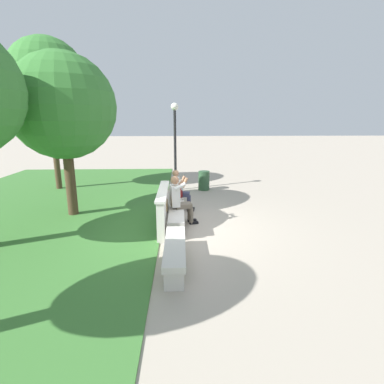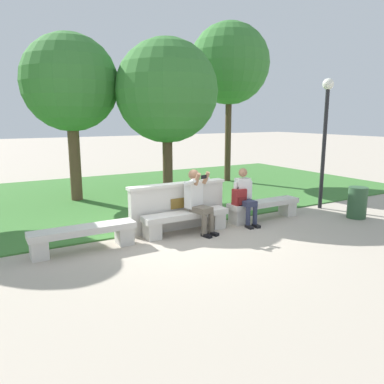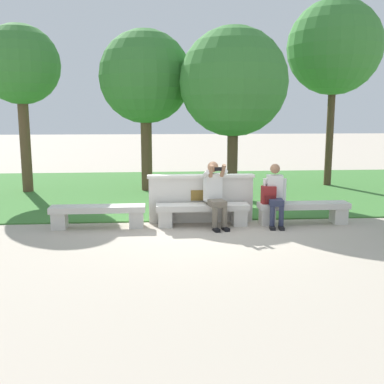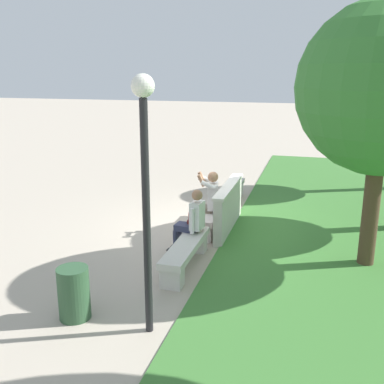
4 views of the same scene
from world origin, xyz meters
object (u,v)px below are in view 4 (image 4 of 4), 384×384
at_px(backpack, 195,220).
at_px(bench_main, 231,191).
at_px(trash_bin, 74,293).
at_px(bench_near, 213,215).
at_px(bench_mid, 186,252).
at_px(person_distant, 192,220).
at_px(person_photographer, 207,199).
at_px(tree_right_background, 384,89).
at_px(lamp_post, 145,168).

bearing_deg(backpack, bench_main, 179.38).
distance_m(bench_main, trash_bin, 6.32).
xyz_separation_m(bench_near, bench_mid, (2.11, 0.00, 0.00)).
xyz_separation_m(backpack, trash_bin, (2.77, -0.98, -0.25)).
distance_m(bench_mid, backpack, 0.82).
bearing_deg(backpack, person_distant, -12.61).
height_order(person_photographer, tree_right_background, tree_right_background).
distance_m(bench_main, bench_mid, 4.22).
height_order(bench_main, trash_bin, trash_bin).
xyz_separation_m(trash_bin, lamp_post, (0.02, 1.12, 1.85)).
bearing_deg(person_photographer, lamp_post, 2.52).
bearing_deg(bench_mid, lamp_post, 2.73).
bearing_deg(person_photographer, bench_near, 162.42).
bearing_deg(lamp_post, person_distant, -176.50).
relative_size(bench_main, person_distant, 1.50).
bearing_deg(bench_near, lamp_post, 1.34).
distance_m(bench_main, lamp_post, 6.55).
xyz_separation_m(bench_mid, backpack, (-0.76, -0.04, 0.33)).
height_order(person_photographer, lamp_post, lamp_post).
height_order(bench_near, person_photographer, person_photographer).
height_order(bench_main, person_distant, person_distant).
xyz_separation_m(tree_right_background, lamp_post, (3.03, -2.96, -0.85)).
bearing_deg(bench_mid, person_photographer, -177.70).
relative_size(bench_near, person_distant, 1.50).
xyz_separation_m(bench_main, person_photographer, (2.35, -0.08, 0.44)).
distance_m(person_photographer, backpack, 1.12).
height_order(person_distant, lamp_post, lamp_post).
xyz_separation_m(backpack, tree_right_background, (-0.23, 3.10, 2.45)).
relative_size(bench_near, person_photographer, 1.43).
height_order(bench_main, person_photographer, person_photographer).
xyz_separation_m(bench_main, person_distant, (3.60, -0.07, 0.37)).
relative_size(person_photographer, backpack, 3.08).
height_order(bench_near, person_distant, person_distant).
height_order(bench_main, bench_mid, same).
xyz_separation_m(bench_near, lamp_post, (4.15, 0.10, 1.92)).
bearing_deg(tree_right_background, bench_main, -136.58).
bearing_deg(bench_main, person_distant, -1.05).
bearing_deg(bench_near, trash_bin, -13.90).
bearing_deg(person_photographer, bench_mid, 2.30).
bearing_deg(person_distant, tree_right_background, 96.59).
bearing_deg(bench_main, bench_mid, 0.00).
relative_size(bench_near, trash_bin, 2.52).
distance_m(bench_mid, lamp_post, 2.80).
bearing_deg(person_distant, backpack, 167.39).
bearing_deg(bench_main, lamp_post, 0.89).
distance_m(person_photographer, trash_bin, 4.02).
relative_size(bench_near, bench_mid, 1.00).
distance_m(bench_near, person_distant, 1.53).
height_order(bench_main, lamp_post, lamp_post).
relative_size(person_photographer, person_distant, 1.05).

